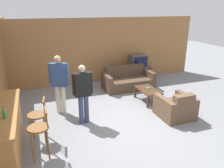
# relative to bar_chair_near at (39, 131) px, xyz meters

# --- Properties ---
(ground_plane) EXTENTS (24.00, 24.00, 0.00)m
(ground_plane) POSITION_rel_bar_chair_near_xyz_m (2.21, 0.68, -0.60)
(ground_plane) COLOR gray
(wall_back) EXTENTS (9.40, 0.08, 2.60)m
(wall_back) POSITION_rel_bar_chair_near_xyz_m (2.21, 4.36, 0.70)
(wall_back) COLOR #9E6B3D
(wall_back) RESTS_ON ground_plane
(bar_counter) EXTENTS (0.55, 2.36, 1.04)m
(bar_counter) POSITION_rel_bar_chair_near_xyz_m (-0.63, 0.31, -0.07)
(bar_counter) COLOR #A87038
(bar_counter) RESTS_ON ground_plane
(bar_chair_near) EXTENTS (0.44, 0.44, 1.06)m
(bar_chair_near) POSITION_rel_bar_chair_near_xyz_m (0.00, 0.00, 0.00)
(bar_chair_near) COLOR brown
(bar_chair_near) RESTS_ON ground_plane
(bar_chair_mid) EXTENTS (0.48, 0.48, 1.06)m
(bar_chair_mid) POSITION_rel_bar_chair_near_xyz_m (-0.00, 0.59, 0.00)
(bar_chair_mid) COLOR brown
(bar_chair_mid) RESTS_ON ground_plane
(couch_far) EXTENTS (1.90, 0.95, 0.82)m
(couch_far) POSITION_rel_bar_chair_near_xyz_m (3.37, 3.18, -0.32)
(couch_far) COLOR #4C3828
(couch_far) RESTS_ON ground_plane
(armchair_near) EXTENTS (0.90, 0.91, 0.80)m
(armchair_near) POSITION_rel_bar_chair_near_xyz_m (3.67, 0.51, -0.31)
(armchair_near) COLOR brown
(armchair_near) RESTS_ON ground_plane
(coffee_table) EXTENTS (0.57, 0.99, 0.43)m
(coffee_table) POSITION_rel_bar_chair_near_xyz_m (3.48, 1.76, -0.24)
(coffee_table) COLOR #472D1E
(coffee_table) RESTS_ON ground_plane
(tv_unit) EXTENTS (1.08, 0.45, 0.56)m
(tv_unit) POSITION_rel_bar_chair_near_xyz_m (4.21, 4.00, -0.32)
(tv_unit) COLOR #513823
(tv_unit) RESTS_ON ground_plane
(tv) EXTENTS (0.68, 0.48, 0.53)m
(tv) POSITION_rel_bar_chair_near_xyz_m (4.21, 4.00, 0.22)
(tv) COLOR #4C4C4C
(tv) RESTS_ON tv_unit
(bottle) EXTENTS (0.07, 0.07, 0.22)m
(bottle) POSITION_rel_bar_chair_near_xyz_m (-0.56, -0.07, 0.54)
(bottle) COLOR #2D7F3D
(bottle) RESTS_ON bar_counter
(book_on_table) EXTENTS (0.17, 0.17, 0.03)m
(book_on_table) POSITION_rel_bar_chair_near_xyz_m (3.51, 1.84, -0.16)
(book_on_table) COLOR #33704C
(book_on_table) RESTS_ON coffee_table
(person_by_window) EXTENTS (0.53, 0.35, 1.73)m
(person_by_window) POSITION_rel_bar_chair_near_xyz_m (0.66, 1.90, 0.38)
(person_by_window) COLOR silver
(person_by_window) RESTS_ON ground_plane
(person_by_counter) EXTENTS (0.54, 0.18, 1.62)m
(person_by_counter) POSITION_rel_bar_chair_near_xyz_m (1.16, 1.09, 0.31)
(person_by_counter) COLOR #384260
(person_by_counter) RESTS_ON ground_plane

